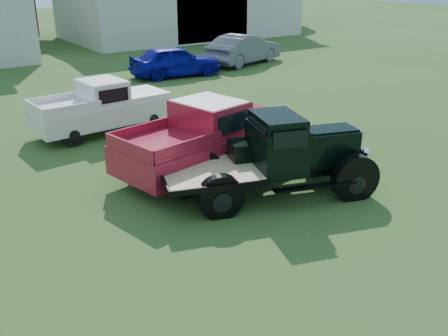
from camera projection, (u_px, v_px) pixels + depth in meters
ground at (251, 240)px, 9.56m from camera, size 120.00×120.00×0.00m
shed_right at (180, 0)px, 36.56m from camera, size 16.80×9.20×5.20m
vintage_flatbed at (272, 156)px, 11.14m from camera, size 5.11×3.27×1.89m
red_pickup at (207, 136)px, 12.53m from camera, size 5.30×2.89×1.83m
white_pickup at (101, 107)px, 15.54m from camera, size 4.50×2.03×1.61m
misc_car_blue at (175, 61)px, 23.53m from camera, size 4.47×2.30×1.46m
misc_car_grey at (244, 49)px, 26.56m from camera, size 5.01×2.96×1.56m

